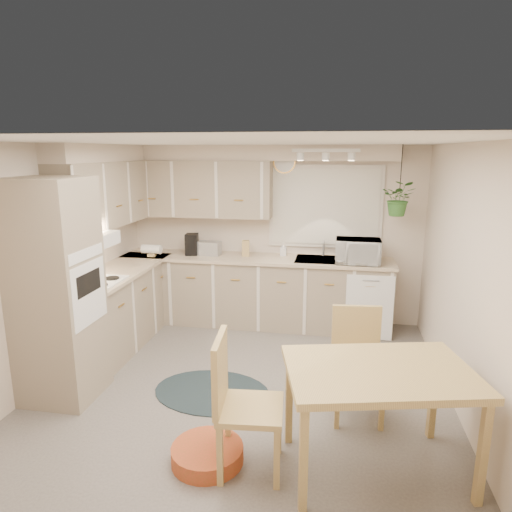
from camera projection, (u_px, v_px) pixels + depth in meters
name	position (u px, v px, depth m)	size (l,w,h in m)	color
floor	(243.00, 390.00, 4.54)	(4.20, 4.20, 0.00)	slate
ceiling	(241.00, 142.00, 4.00)	(4.20, 4.20, 0.00)	white
wall_back	(273.00, 234.00, 6.28)	(4.00, 0.04, 2.40)	beige
wall_front	(155.00, 383.00, 2.26)	(4.00, 0.04, 2.40)	beige
wall_left	(48.00, 265.00, 4.61)	(0.04, 4.20, 2.40)	beige
wall_right	(469.00, 284.00, 3.93)	(0.04, 4.20, 2.40)	beige
base_cab_left	(121.00, 308.00, 5.57)	(0.60, 1.85, 0.90)	gray
base_cab_back	(255.00, 292.00, 6.20)	(3.60, 0.60, 0.90)	gray
counter_left	(119.00, 271.00, 5.46)	(0.64, 1.89, 0.04)	tan
counter_back	(255.00, 259.00, 6.08)	(3.64, 0.64, 0.04)	tan
oven_stack	(57.00, 291.00, 4.23)	(0.65, 0.65, 2.10)	gray
wall_oven_face	(89.00, 293.00, 4.17)	(0.02, 0.56, 0.58)	silver
upper_cab_left	(108.00, 194.00, 5.40)	(0.35, 2.00, 0.75)	gray
upper_cab_back	(198.00, 189.00, 6.15)	(2.00, 0.35, 0.75)	gray
soffit_left	(103.00, 153.00, 5.30)	(0.30, 2.00, 0.20)	beige
soffit_back	(257.00, 153.00, 5.93)	(3.60, 0.30, 0.20)	beige
cooktop	(95.00, 282.00, 4.90)	(0.52, 0.58, 0.02)	silver
range_hood	(90.00, 241.00, 4.80)	(0.40, 0.60, 0.14)	silver
window_blinds	(325.00, 207.00, 6.05)	(1.40, 0.02, 1.00)	silver
window_frame	(325.00, 207.00, 6.06)	(1.50, 0.02, 1.10)	beige
sink	(323.00, 263.00, 5.95)	(0.70, 0.48, 0.10)	#999CA0
dishwasher_front	(369.00, 308.00, 5.65)	(0.58, 0.01, 0.83)	silver
track_light_bar	(326.00, 150.00, 5.38)	(0.80, 0.04, 0.04)	silver
wall_clock	(284.00, 162.00, 6.01)	(0.30, 0.30, 0.03)	#ECB053
dining_table	(376.00, 420.00, 3.31)	(1.30, 0.87, 0.82)	tan
chair_left	(251.00, 405.00, 3.31)	(0.49, 0.49, 1.04)	tan
chair_back	(358.00, 366.00, 3.98)	(0.46, 0.46, 0.98)	tan
braided_rug	(212.00, 392.00, 4.50)	(1.16, 0.87, 0.01)	black
pet_bed	(207.00, 454.00, 3.48)	(0.55, 0.55, 0.13)	#B83E24
microwave	(358.00, 249.00, 5.72)	(0.55, 0.31, 0.37)	silver
soap_bottle	(283.00, 253.00, 6.16)	(0.08, 0.18, 0.08)	silver
hanging_plant	(399.00, 202.00, 5.51)	(0.38, 0.43, 0.33)	#346A2A
coffee_maker	(192.00, 244.00, 6.21)	(0.16, 0.20, 0.29)	black
toaster	(209.00, 248.00, 6.20)	(0.30, 0.17, 0.18)	#999CA0
knife_block	(246.00, 248.00, 6.14)	(0.10, 0.10, 0.21)	tan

